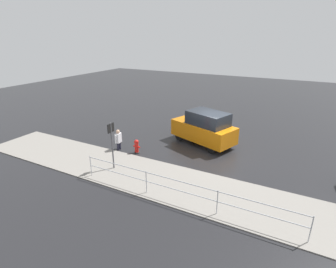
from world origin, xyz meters
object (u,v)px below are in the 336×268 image
Objects in this scene: fire_hydrant at (137,146)px; sign_post at (112,139)px; moving_hatchback at (204,128)px; pedestrian at (118,139)px.

fire_hydrant is 2.39m from sign_post.
sign_post reaches higher than moving_hatchback.
pedestrian is (4.07, 3.12, -0.34)m from moving_hatchback.
moving_hatchback is at bearing -119.11° from sign_post.
fire_hydrant is at bearing -175.75° from pedestrian.
fire_hydrant is (2.88, 3.03, -0.63)m from moving_hatchback.
pedestrian reaches higher than fire_hydrant.
sign_post is (-0.04, 2.08, 1.18)m from fire_hydrant.
moving_hatchback reaches higher than fire_hydrant.
pedestrian is 0.51× the size of sign_post.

